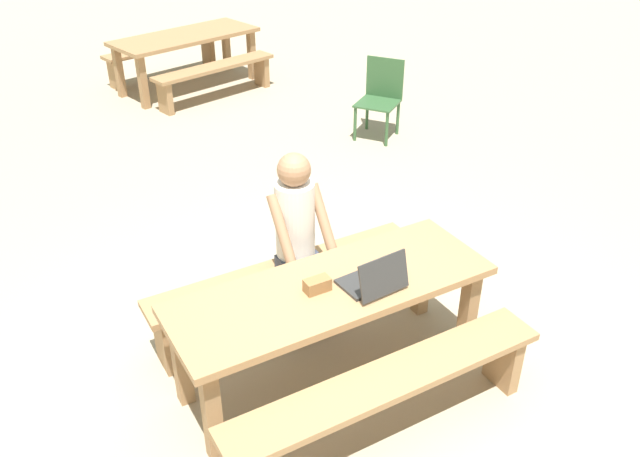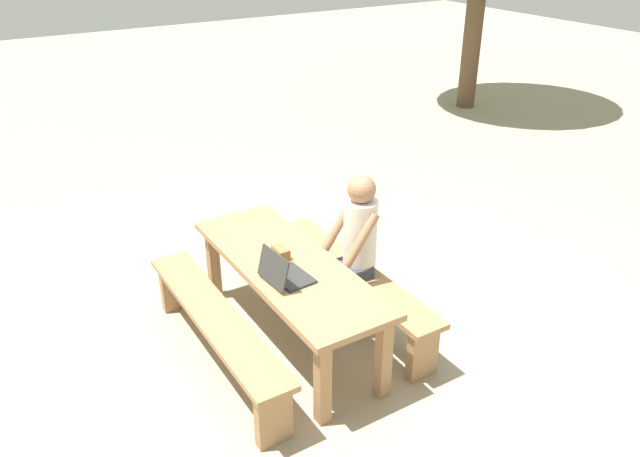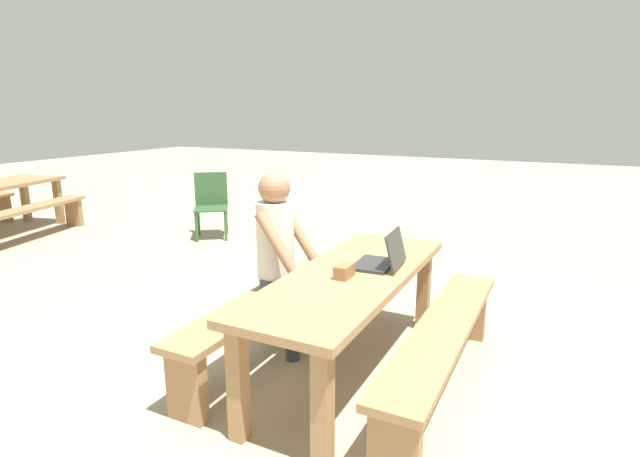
{
  "view_description": "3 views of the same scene",
  "coord_description": "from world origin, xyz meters",
  "px_view_note": "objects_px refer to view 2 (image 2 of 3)",
  "views": [
    {
      "loc": [
        -1.65,
        -2.74,
        3.02
      ],
      "look_at": [
        0.06,
        0.25,
        0.95
      ],
      "focal_mm": 37.03,
      "sensor_mm": 36.0,
      "label": 1
    },
    {
      "loc": [
        3.58,
        -1.92,
        3.08
      ],
      "look_at": [
        0.06,
        0.25,
        0.95
      ],
      "focal_mm": 35.1,
      "sensor_mm": 36.0,
      "label": 2
    },
    {
      "loc": [
        -2.8,
        -1.19,
        1.73
      ],
      "look_at": [
        0.06,
        0.25,
        0.95
      ],
      "focal_mm": 28.02,
      "sensor_mm": 36.0,
      "label": 3
    }
  ],
  "objects_px": {
    "person_seated": "(356,241)",
    "small_pouch": "(281,252)",
    "picnic_table_front": "(288,275)",
    "laptop": "(284,273)"
  },
  "relations": [
    {
      "from": "laptop",
      "to": "small_pouch",
      "type": "xyz_separation_m",
      "value": [
        -0.31,
        0.14,
        -0.02
      ]
    },
    {
      "from": "laptop",
      "to": "small_pouch",
      "type": "distance_m",
      "value": 0.34
    },
    {
      "from": "laptop",
      "to": "picnic_table_front",
      "type": "bearing_deg",
      "value": -38.66
    },
    {
      "from": "person_seated",
      "to": "small_pouch",
      "type": "bearing_deg",
      "value": -107.38
    },
    {
      "from": "picnic_table_front",
      "to": "person_seated",
      "type": "height_order",
      "value": "person_seated"
    },
    {
      "from": "picnic_table_front",
      "to": "laptop",
      "type": "bearing_deg",
      "value": -34.63
    },
    {
      "from": "picnic_table_front",
      "to": "laptop",
      "type": "xyz_separation_m",
      "value": [
        0.2,
        -0.14,
        0.17
      ]
    },
    {
      "from": "picnic_table_front",
      "to": "person_seated",
      "type": "relative_size",
      "value": 1.53
    },
    {
      "from": "person_seated",
      "to": "picnic_table_front",
      "type": "bearing_deg",
      "value": -97.5
    },
    {
      "from": "picnic_table_front",
      "to": "small_pouch",
      "type": "relative_size",
      "value": 12.86
    }
  ]
}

